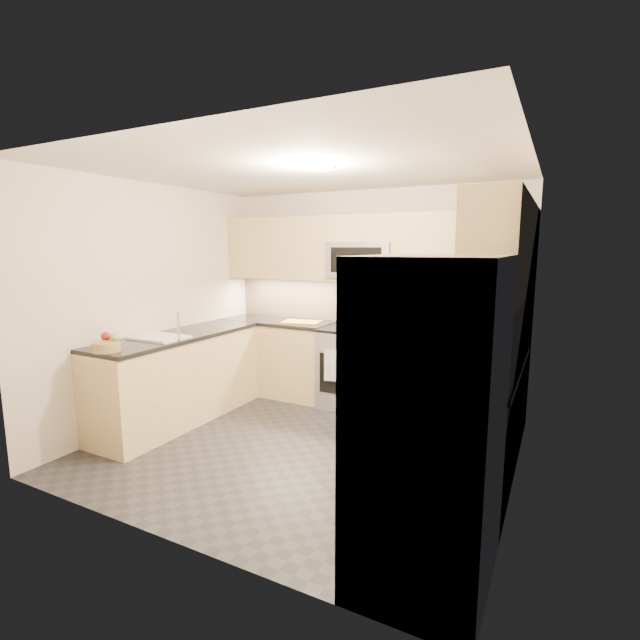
{
  "coord_description": "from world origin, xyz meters",
  "views": [
    {
      "loc": [
        2.02,
        -3.54,
        1.84
      ],
      "look_at": [
        0.0,
        0.35,
        1.15
      ],
      "focal_mm": 26.0,
      "sensor_mm": 36.0,
      "label": 1
    }
  ],
  "objects_px": {
    "microwave": "(362,260)",
    "refrigerator": "(430,423)",
    "cutting_board": "(301,322)",
    "gas_range": "(357,368)",
    "utensil_bowl": "(486,331)",
    "fruit_basket": "(106,347)"
  },
  "relations": [
    {
      "from": "refrigerator",
      "to": "gas_range",
      "type": "bearing_deg",
      "value": 120.88
    },
    {
      "from": "fruit_basket",
      "to": "gas_range",
      "type": "bearing_deg",
      "value": 56.2
    },
    {
      "from": "microwave",
      "to": "refrigerator",
      "type": "height_order",
      "value": "microwave"
    },
    {
      "from": "utensil_bowl",
      "to": "cutting_board",
      "type": "distance_m",
      "value": 2.12
    },
    {
      "from": "microwave",
      "to": "fruit_basket",
      "type": "relative_size",
      "value": 3.23
    },
    {
      "from": "microwave",
      "to": "cutting_board",
      "type": "height_order",
      "value": "microwave"
    },
    {
      "from": "utensil_bowl",
      "to": "gas_range",
      "type": "bearing_deg",
      "value": 179.95
    },
    {
      "from": "microwave",
      "to": "refrigerator",
      "type": "bearing_deg",
      "value": -60.38
    },
    {
      "from": "gas_range",
      "to": "cutting_board",
      "type": "xyz_separation_m",
      "value": [
        -0.73,
        -0.02,
        0.49
      ]
    },
    {
      "from": "gas_range",
      "to": "refrigerator",
      "type": "relative_size",
      "value": 0.51
    },
    {
      "from": "microwave",
      "to": "cutting_board",
      "type": "bearing_deg",
      "value": -168.76
    },
    {
      "from": "gas_range",
      "to": "microwave",
      "type": "xyz_separation_m",
      "value": [
        0.0,
        0.12,
        1.24
      ]
    },
    {
      "from": "microwave",
      "to": "refrigerator",
      "type": "xyz_separation_m",
      "value": [
        1.45,
        -2.55,
        -0.8
      ]
    },
    {
      "from": "refrigerator",
      "to": "fruit_basket",
      "type": "bearing_deg",
      "value": 175.03
    },
    {
      "from": "gas_range",
      "to": "microwave",
      "type": "height_order",
      "value": "microwave"
    },
    {
      "from": "refrigerator",
      "to": "cutting_board",
      "type": "bearing_deg",
      "value": 132.12
    },
    {
      "from": "microwave",
      "to": "refrigerator",
      "type": "distance_m",
      "value": 3.04
    },
    {
      "from": "microwave",
      "to": "utensil_bowl",
      "type": "xyz_separation_m",
      "value": [
        1.4,
        -0.13,
        -0.69
      ]
    },
    {
      "from": "cutting_board",
      "to": "fruit_basket",
      "type": "relative_size",
      "value": 1.88
    },
    {
      "from": "gas_range",
      "to": "microwave",
      "type": "bearing_deg",
      "value": 90.0
    },
    {
      "from": "gas_range",
      "to": "utensil_bowl",
      "type": "relative_size",
      "value": 3.7
    },
    {
      "from": "refrigerator",
      "to": "cutting_board",
      "type": "height_order",
      "value": "refrigerator"
    }
  ]
}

